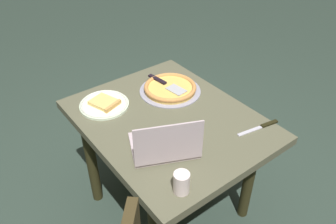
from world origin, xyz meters
TOP-DOWN VIEW (x-y plane):
  - ground_plane at (0.00, 0.00)m, footprint 12.00×12.00m
  - dining_table at (0.00, 0.00)m, footprint 1.00×0.81m
  - laptop at (-0.19, 0.17)m, footprint 0.34×0.37m
  - pizza_plate at (0.29, 0.21)m, footprint 0.27×0.27m
  - pizza_tray at (0.20, -0.16)m, footprint 0.35×0.35m
  - table_knife at (-0.34, -0.33)m, footprint 0.06×0.24m
  - drink_cup at (-0.42, 0.25)m, footprint 0.07×0.07m

SIDE VIEW (x-z plane):
  - ground_plane at x=0.00m, z-range 0.00..0.00m
  - dining_table at x=0.00m, z-range 0.25..0.95m
  - table_knife at x=-0.34m, z-range 0.70..0.71m
  - pizza_plate at x=0.29m, z-range 0.70..0.73m
  - pizza_tray at x=0.20m, z-range 0.70..0.74m
  - laptop at x=-0.19m, z-range 0.64..0.85m
  - drink_cup at x=-0.42m, z-range 0.70..0.80m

